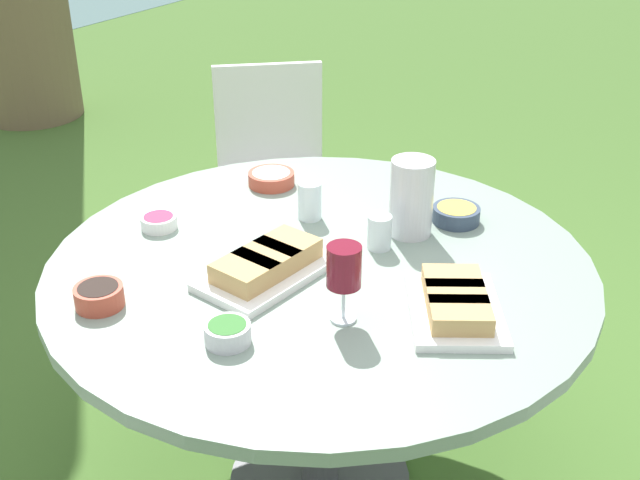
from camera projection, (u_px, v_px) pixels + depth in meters
The scene contains 14 objects.
ground_plane at pixel (320, 480), 2.41m from camera, with size 40.00×40.00×0.00m, color #446B2B.
dining_table at pixel (320, 295), 2.10m from camera, with size 1.40×1.40×0.76m.
chair_far_back at pixel (272, 160), 3.25m from camera, with size 0.61×0.61×0.89m.
water_pitcher at pixel (412, 197), 2.13m from camera, with size 0.13×0.12×0.21m.
wine_glass at pixel (344, 269), 1.75m from camera, with size 0.08×0.08×0.19m.
platter_bread_main at pixel (267, 265), 1.96m from camera, with size 0.37×0.24×0.07m.
platter_charcuterie at pixel (456, 303), 1.82m from camera, with size 0.37×0.33×0.06m.
bowl_fries at pixel (456, 214), 2.23m from camera, with size 0.13×0.13×0.05m.
bowl_salad at pixel (228, 332), 1.72m from camera, with size 0.10×0.10×0.05m.
bowl_olives at pixel (99, 295), 1.85m from camera, with size 0.11×0.11×0.05m.
bowl_dip_red at pixel (159, 221), 2.20m from camera, with size 0.10×0.10×0.04m.
bowl_dip_cream at pixel (271, 178), 2.45m from camera, with size 0.14×0.14×0.04m.
cup_water_near at pixel (379, 232), 2.09m from camera, with size 0.06×0.06×0.09m.
cup_water_far at pixel (310, 201), 2.24m from camera, with size 0.07×0.07×0.11m.
Camera 1 is at (-1.51, -0.95, 1.77)m, focal length 45.00 mm.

